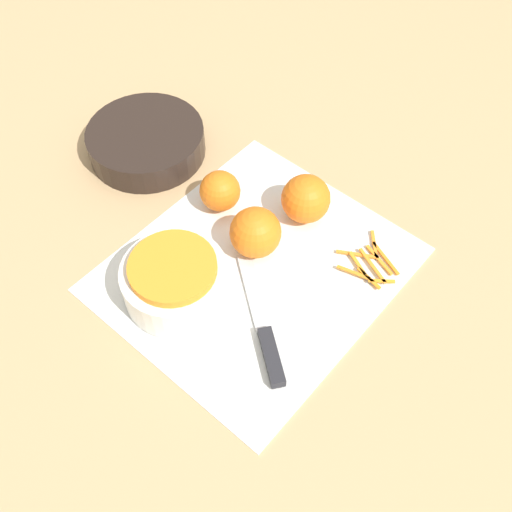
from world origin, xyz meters
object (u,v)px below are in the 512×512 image
Objects in this scene: bowl_speckled at (175,280)px; orange_back at (220,191)px; bowl_dark at (146,142)px; orange_right at (255,232)px; knife at (267,339)px; orange_left at (306,199)px.

orange_back is at bearing 22.20° from bowl_speckled.
orange_right is (-0.04, -0.29, 0.02)m from bowl_dark.
orange_back reaches higher than knife.
orange_back is at bearing 121.61° from orange_left.
bowl_dark is 2.60× the size of orange_left.
orange_back is (0.14, 0.22, 0.03)m from knife.
orange_back is (0.17, 0.07, -0.00)m from bowl_speckled.
bowl_speckled is 0.18m from orange_back.
bowl_dark is at bearing 86.87° from orange_back.
bowl_dark is 0.29m from orange_right.
orange_left is at bearing -11.36° from bowl_speckled.
bowl_speckled is at bearing -125.08° from bowl_dark.
orange_left is 0.99× the size of orange_right.
bowl_speckled is at bearing 45.81° from knife.
orange_right is 0.11m from orange_back.
knife is at bearing -123.20° from orange_back.
knife is 0.27m from orange_back.
knife is 0.17m from orange_right.
bowl_speckled reaches higher than orange_back.
orange_left is 1.18× the size of orange_back.
knife is 2.44× the size of orange_right.
orange_right is 1.19× the size of orange_back.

